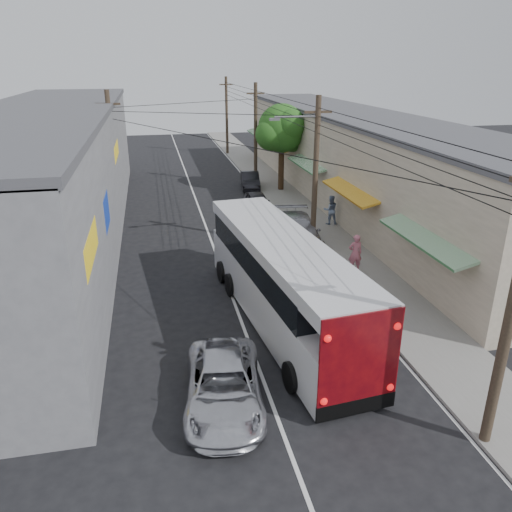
{
  "coord_description": "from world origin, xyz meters",
  "views": [
    {
      "loc": [
        -2.98,
        -11.15,
        9.57
      ],
      "look_at": [
        1.08,
        8.22,
        1.78
      ],
      "focal_mm": 35.0,
      "sensor_mm": 36.0,
      "label": 1
    }
  ],
  "objects_px": {
    "coach_bus": "(281,279)",
    "jeepney": "(224,386)",
    "pedestrian_near": "(355,253)",
    "pedestrian_far": "(331,210)",
    "parked_suv": "(297,232)",
    "parked_car_far": "(250,180)",
    "parked_car_mid": "(257,202)"
  },
  "relations": [
    {
      "from": "coach_bus",
      "to": "jeepney",
      "type": "height_order",
      "value": "coach_bus"
    },
    {
      "from": "coach_bus",
      "to": "pedestrian_near",
      "type": "bearing_deg",
      "value": 33.54
    },
    {
      "from": "coach_bus",
      "to": "pedestrian_far",
      "type": "relative_size",
      "value": 6.77
    },
    {
      "from": "parked_suv",
      "to": "pedestrian_far",
      "type": "xyz_separation_m",
      "value": [
        3.02,
        3.15,
        0.2
      ]
    },
    {
      "from": "parked_car_far",
      "to": "jeepney",
      "type": "bearing_deg",
      "value": -95.81
    },
    {
      "from": "pedestrian_near",
      "to": "parked_suv",
      "type": "bearing_deg",
      "value": -65.33
    },
    {
      "from": "parked_car_far",
      "to": "pedestrian_far",
      "type": "distance_m",
      "value": 10.97
    },
    {
      "from": "parked_car_mid",
      "to": "pedestrian_near",
      "type": "height_order",
      "value": "pedestrian_near"
    },
    {
      "from": "parked_car_mid",
      "to": "pedestrian_near",
      "type": "bearing_deg",
      "value": -76.97
    },
    {
      "from": "parked_car_mid",
      "to": "parked_car_far",
      "type": "bearing_deg",
      "value": 84.28
    },
    {
      "from": "jeepney",
      "to": "parked_car_far",
      "type": "xyz_separation_m",
      "value": [
        6.0,
        26.28,
        -0.02
      ]
    },
    {
      "from": "parked_suv",
      "to": "parked_car_mid",
      "type": "distance_m",
      "value": 7.18
    },
    {
      "from": "parked_suv",
      "to": "pedestrian_far",
      "type": "bearing_deg",
      "value": 54.1
    },
    {
      "from": "parked_car_far",
      "to": "pedestrian_far",
      "type": "relative_size",
      "value": 2.17
    },
    {
      "from": "jeepney",
      "to": "pedestrian_far",
      "type": "height_order",
      "value": "pedestrian_far"
    },
    {
      "from": "jeepney",
      "to": "pedestrian_near",
      "type": "bearing_deg",
      "value": 55.26
    },
    {
      "from": "pedestrian_near",
      "to": "pedestrian_far",
      "type": "xyz_separation_m",
      "value": [
        1.38,
        7.27,
        -0.02
      ]
    },
    {
      "from": "jeepney",
      "to": "parked_car_mid",
      "type": "height_order",
      "value": "jeepney"
    },
    {
      "from": "parked_car_far",
      "to": "parked_car_mid",
      "type": "bearing_deg",
      "value": -89.9
    },
    {
      "from": "coach_bus",
      "to": "parked_suv",
      "type": "xyz_separation_m",
      "value": [
        3.0,
        7.97,
        -0.97
      ]
    },
    {
      "from": "jeepney",
      "to": "pedestrian_far",
      "type": "bearing_deg",
      "value": 67.44
    },
    {
      "from": "pedestrian_far",
      "to": "pedestrian_near",
      "type": "bearing_deg",
      "value": 83.71
    },
    {
      "from": "parked_suv",
      "to": "pedestrian_near",
      "type": "xyz_separation_m",
      "value": [
        1.64,
        -4.12,
        0.22
      ]
    },
    {
      "from": "pedestrian_far",
      "to": "parked_car_far",
      "type": "bearing_deg",
      "value": -70.0
    },
    {
      "from": "parked_suv",
      "to": "parked_car_mid",
      "type": "bearing_deg",
      "value": 103.62
    },
    {
      "from": "parked_suv",
      "to": "pedestrian_near",
      "type": "bearing_deg",
      "value": -60.35
    },
    {
      "from": "pedestrian_near",
      "to": "pedestrian_far",
      "type": "bearing_deg",
      "value": -97.8
    },
    {
      "from": "coach_bus",
      "to": "parked_car_mid",
      "type": "relative_size",
      "value": 3.26
    },
    {
      "from": "parked_car_far",
      "to": "parked_suv",
      "type": "bearing_deg",
      "value": -83.32
    },
    {
      "from": "coach_bus",
      "to": "parked_car_far",
      "type": "relative_size",
      "value": 3.12
    },
    {
      "from": "coach_bus",
      "to": "pedestrian_far",
      "type": "distance_m",
      "value": 12.67
    },
    {
      "from": "pedestrian_near",
      "to": "jeepney",
      "type": "bearing_deg",
      "value": 51.17
    }
  ]
}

